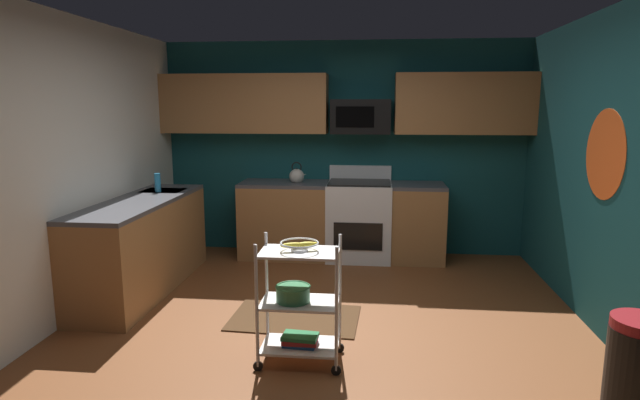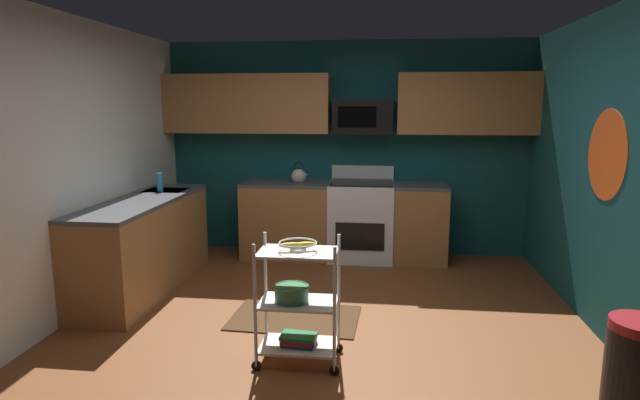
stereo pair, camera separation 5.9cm
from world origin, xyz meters
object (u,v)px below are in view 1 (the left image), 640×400
Objects in this scene: rolling_cart at (300,302)px; fruit_bowl at (299,245)px; kettle at (297,176)px; oven_range at (359,219)px; trash_can at (637,374)px; dish_soap_bottle at (158,183)px; book_stack at (300,340)px; mixing_bowl_large at (293,293)px; microwave at (361,117)px.

rolling_cart is 3.36× the size of fruit_bowl.
fruit_bowl is 1.03× the size of kettle.
oven_range is 1.67× the size of trash_can.
rolling_cart is 4.57× the size of dish_soap_bottle.
fruit_bowl is at bearing 0.00° from book_stack.
oven_range is 4.37× the size of mixing_bowl_large.
microwave is at bearing 116.75° from trash_can.
trash_can is (2.02, -0.57, 0.16)m from book_stack.
rolling_cart is 2.75m from kettle.
oven_range is at bearing 82.83° from rolling_cart.
rolling_cart is at bearing 82.87° from book_stack.
microwave is 3.04m from mixing_bowl_large.
oven_range reaches higher than mixing_bowl_large.
kettle is at bearing 98.92° from rolling_cart.
rolling_cart is at bearing 0.00° from mixing_bowl_large.
microwave is at bearing 83.11° from book_stack.
microwave is (-0.00, 0.10, 1.22)m from oven_range.
rolling_cart is 3.63× the size of mixing_bowl_large.
mixing_bowl_large is 0.95× the size of kettle.
microwave is 1.04m from kettle.
oven_range is at bearing 81.81° from mixing_bowl_large.
trash_can is (2.44, -3.24, -0.67)m from kettle.
fruit_bowl is 1.02× the size of book_stack.
oven_range is 2.36m from dish_soap_bottle.
oven_range reaches higher than trash_can.
mixing_bowl_large is at bearing 180.00° from book_stack.
oven_range is 1.20× the size of rolling_cart.
oven_range is 1.57× the size of microwave.
dish_soap_bottle is 4.54m from trash_can.
trash_can is at bearing -31.96° from dish_soap_bottle.
kettle is (-0.75, -0.11, -0.70)m from microwave.
microwave is 2.78× the size of mixing_bowl_large.
dish_soap_bottle reaches higher than mixing_bowl_large.
kettle is (-0.42, 2.66, 0.54)m from rolling_cart.
trash_can is at bearing -53.00° from kettle.
mixing_bowl_large is (-0.05, -0.00, 0.07)m from rolling_cart.
oven_range is at bearing -89.74° from microwave.
rolling_cart is 2.60m from dish_soap_bottle.
book_stack is (0.05, 0.00, -0.35)m from mixing_bowl_large.
book_stack is 2.68m from dish_soap_bottle.
microwave is 3.99m from trash_can.
microwave reaches higher than kettle.
book_stack is 2.11m from trash_can.
kettle reaches higher than dish_soap_bottle.
book_stack is at bearing 180.00° from fruit_bowl.
dish_soap_bottle is at bearing -157.86° from oven_range.
mixing_bowl_large is (-0.38, -2.67, 0.04)m from oven_range.
rolling_cart is (-0.34, -2.67, -0.03)m from oven_range.
trash_can is (2.02, -0.57, -0.55)m from fruit_bowl.
book_stack is 1.01× the size of kettle.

